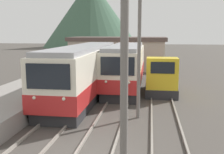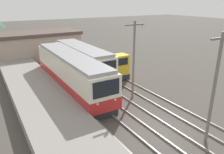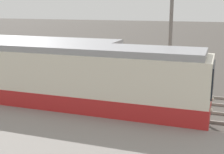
{
  "view_description": "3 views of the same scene",
  "coord_description": "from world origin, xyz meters",
  "px_view_note": "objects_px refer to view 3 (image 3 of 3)",
  "views": [
    {
      "loc": [
        2.32,
        -8.89,
        4.84
      ],
      "look_at": [
        -0.21,
        8.31,
        1.86
      ],
      "focal_mm": 42.0,
      "sensor_mm": 36.0,
      "label": 1
    },
    {
      "loc": [
        -9.98,
        -9.94,
        8.9
      ],
      "look_at": [
        0.73,
        7.81,
        1.59
      ],
      "focal_mm": 35.0,
      "sensor_mm": 36.0,
      "label": 2
    },
    {
      "loc": [
        -15.79,
        2.87,
        5.68
      ],
      "look_at": [
        0.17,
        8.5,
        1.78
      ],
      "focal_mm": 50.0,
      "sensor_mm": 36.0,
      "label": 3
    }
  ],
  "objects_px": {
    "commuter_train_left": "(58,86)",
    "catenary_mast_mid": "(170,37)",
    "shunting_locomotive": "(81,72)",
    "commuter_train_center": "(29,71)"
  },
  "relations": [
    {
      "from": "commuter_train_left",
      "to": "catenary_mast_mid",
      "type": "relative_size",
      "value": 2.02
    },
    {
      "from": "catenary_mast_mid",
      "to": "shunting_locomotive",
      "type": "bearing_deg",
      "value": 76.62
    },
    {
      "from": "commuter_train_left",
      "to": "shunting_locomotive",
      "type": "bearing_deg",
      "value": 14.44
    },
    {
      "from": "commuter_train_left",
      "to": "shunting_locomotive",
      "type": "distance_m",
      "value": 6.02
    },
    {
      "from": "commuter_train_center",
      "to": "shunting_locomotive",
      "type": "xyz_separation_m",
      "value": [
        3.0,
        -2.05,
        -0.53
      ]
    },
    {
      "from": "commuter_train_left",
      "to": "commuter_train_center",
      "type": "distance_m",
      "value": 4.52
    },
    {
      "from": "shunting_locomotive",
      "to": "commuter_train_left",
      "type": "bearing_deg",
      "value": -165.56
    },
    {
      "from": "commuter_train_left",
      "to": "catenary_mast_mid",
      "type": "xyz_separation_m",
      "value": [
        4.31,
        -4.78,
        2.16
      ]
    },
    {
      "from": "shunting_locomotive",
      "to": "catenary_mast_mid",
      "type": "xyz_separation_m",
      "value": [
        -1.49,
        -6.27,
        2.74
      ]
    },
    {
      "from": "catenary_mast_mid",
      "to": "commuter_train_center",
      "type": "bearing_deg",
      "value": 100.26
    }
  ]
}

